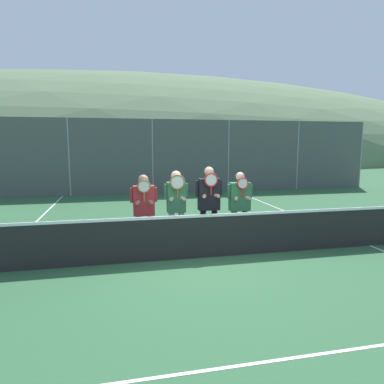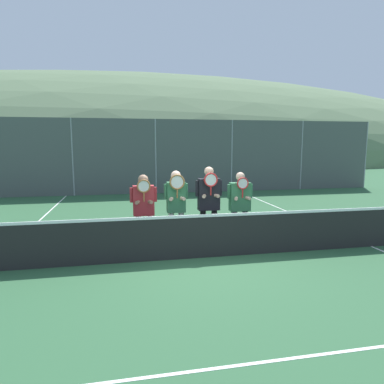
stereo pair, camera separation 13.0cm
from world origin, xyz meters
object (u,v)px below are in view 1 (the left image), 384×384
object	(u,v)px
car_far_left	(32,173)
car_left_of_center	(133,171)
player_leftmost	(144,206)
player_center_left	(176,203)
car_center	(221,169)
player_rightmost	(240,202)
player_center_right	(209,201)

from	to	relation	value
car_far_left	car_left_of_center	world-z (taller)	car_left_of_center
player_leftmost	player_center_left	xyz separation A→B (m)	(0.72, 0.03, 0.04)
car_far_left	car_center	distance (m)	10.09
player_center_left	car_left_of_center	bearing A→B (deg)	92.37
player_rightmost	player_center_right	bearing A→B (deg)	-172.49
player_leftmost	player_rightmost	size ratio (longest dim) A/B	0.99
player_center_left	player_rightmost	size ratio (longest dim) A/B	1.03
car_left_of_center	player_leftmost	bearing A→B (deg)	-91.23
player_center_left	player_center_right	size ratio (longest dim) A/B	0.95
player_rightmost	car_left_of_center	distance (m)	11.60
player_rightmost	car_left_of_center	bearing A→B (deg)	99.73
player_center_right	car_far_left	distance (m)	13.16
car_far_left	player_rightmost	bearing A→B (deg)	-58.41
player_center_right	car_center	distance (m)	12.08
player_center_left	player_leftmost	bearing A→B (deg)	-177.31
player_center_left	car_left_of_center	xyz separation A→B (m)	(-0.47, 11.43, -0.17)
player_center_right	car_center	bearing A→B (deg)	71.64
car_far_left	car_center	size ratio (longest dim) A/B	1.04
car_far_left	car_center	xyz separation A→B (m)	(10.09, -0.09, 0.01)
player_center_left	player_center_right	bearing A→B (deg)	-8.17
car_center	player_rightmost	bearing A→B (deg)	-104.98
player_rightmost	car_left_of_center	xyz separation A→B (m)	(-1.96, 11.44, -0.13)
player_rightmost	car_center	xyz separation A→B (m)	(3.04, 11.36, -0.13)
car_far_left	car_left_of_center	distance (m)	5.08
player_leftmost	car_left_of_center	xyz separation A→B (m)	(0.25, 11.47, -0.13)
player_leftmost	player_center_right	world-z (taller)	player_center_right
player_leftmost	player_center_right	bearing A→B (deg)	-2.78
player_leftmost	car_center	bearing A→B (deg)	65.27
player_rightmost	player_center_left	bearing A→B (deg)	179.88
player_leftmost	car_far_left	size ratio (longest dim) A/B	0.40
player_leftmost	player_rightmost	distance (m)	2.21
player_center_left	car_center	bearing A→B (deg)	68.27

